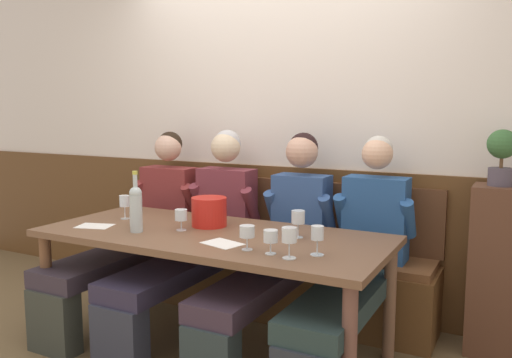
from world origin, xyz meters
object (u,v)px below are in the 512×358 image
object	(u,v)px
wine_bottle_green_tall	(136,207)
potted_plant	(502,154)
wine_glass_near_bucket	(289,236)
wall_bench	(267,273)
wine_glass_by_bottle	(271,237)
wine_glass_center_rear	(298,218)
person_left_seat	(137,227)
wine_glass_right_end	(125,202)
person_right_seat	(198,233)
wine_glass_center_front	(317,235)
dining_table	(212,245)
wine_glass_mid_right	(181,216)
wine_glass_left_end	(247,233)
person_center_left_seat	(279,241)
ice_bucket	(209,212)
person_center_right_seat	(357,257)
water_tumbler_center	(135,219)

from	to	relation	value
wine_bottle_green_tall	potted_plant	size ratio (longest dim) A/B	1.11
wine_glass_near_bucket	wall_bench	bearing A→B (deg)	121.72
wine_glass_by_bottle	wine_glass_center_rear	bearing A→B (deg)	91.58
person_left_seat	wine_glass_near_bucket	size ratio (longest dim) A/B	8.71
wine_glass_right_end	potted_plant	world-z (taller)	potted_plant
wine_bottle_green_tall	wine_glass_right_end	bearing A→B (deg)	141.08
person_right_seat	wine_glass_right_end	distance (m)	0.52
wine_bottle_green_tall	person_left_seat	bearing A→B (deg)	130.26
wine_glass_by_bottle	wine_glass_center_front	size ratio (longest dim) A/B	0.83
wall_bench	wine_glass_near_bucket	xyz separation A→B (m)	(0.62, -1.00, 0.56)
dining_table	wine_glass_mid_right	world-z (taller)	wine_glass_mid_right
wine_glass_mid_right	wine_glass_right_end	size ratio (longest dim) A/B	0.81
wine_glass_left_end	wine_glass_right_end	world-z (taller)	wine_glass_right_end
dining_table	person_center_left_seat	bearing A→B (deg)	51.28
ice_bucket	dining_table	bearing A→B (deg)	-52.37
wall_bench	ice_bucket	size ratio (longest dim) A/B	10.87
person_right_seat	potted_plant	xyz separation A→B (m)	(1.80, 0.43, 0.57)
person_right_seat	ice_bucket	size ratio (longest dim) A/B	6.18
person_right_seat	wine_glass_left_end	xyz separation A→B (m)	(0.68, -0.56, 0.20)
dining_table	wine_glass_center_front	size ratio (longest dim) A/B	13.91
person_left_seat	wine_glass_left_end	xyz separation A→B (m)	(1.19, -0.55, 0.21)
dining_table	wine_glass_near_bucket	size ratio (longest dim) A/B	13.40
wall_bench	wine_glass_mid_right	size ratio (longest dim) A/B	18.53
person_center_left_seat	wine_glass_left_end	distance (m)	0.61
ice_bucket	wine_glass_by_bottle	size ratio (longest dim) A/B	1.77
person_center_right_seat	wall_bench	bearing A→B (deg)	152.47
ice_bucket	wine_glass_left_end	xyz separation A→B (m)	(0.47, -0.38, 0.00)
person_left_seat	wine_glass_center_rear	size ratio (longest dim) A/B	8.60
ice_bucket	wine_bottle_green_tall	distance (m)	0.45
wine_glass_near_bucket	wine_glass_right_end	xyz separation A→B (m)	(-1.33, 0.34, 0.00)
wine_glass_center_rear	wine_glass_near_bucket	distance (m)	0.42
wall_bench	water_tumbler_center	xyz separation A→B (m)	(-0.52, -0.79, 0.49)
wine_glass_mid_right	wine_glass_center_front	xyz separation A→B (m)	(0.91, -0.13, 0.02)
ice_bucket	wine_glass_near_bucket	size ratio (longest dim) A/B	1.41
wine_glass_mid_right	wine_glass_by_bottle	bearing A→B (deg)	-17.16
person_center_left_seat	person_center_right_seat	world-z (taller)	person_center_left_seat
wall_bench	dining_table	size ratio (longest dim) A/B	1.15
wine_glass_mid_right	water_tumbler_center	bearing A→B (deg)	-173.98
wall_bench	wine_glass_right_end	world-z (taller)	wall_bench
wine_glass_center_rear	water_tumbler_center	distance (m)	1.03
potted_plant	wine_glass_by_bottle	bearing A→B (deg)	-134.14
person_right_seat	water_tumbler_center	world-z (taller)	person_right_seat
wine_glass_mid_right	ice_bucket	bearing A→B (deg)	64.97
wine_glass_right_end	potted_plant	distance (m)	2.33
dining_table	wine_glass_right_end	xyz separation A→B (m)	(-0.72, 0.06, 0.19)
wall_bench	wine_glass_right_end	distance (m)	1.12
wall_bench	wine_glass_mid_right	bearing A→B (deg)	-104.38
person_left_seat	ice_bucket	distance (m)	0.77
wine_glass_center_rear	person_left_seat	bearing A→B (deg)	171.62
ice_bucket	water_tumbler_center	distance (m)	0.46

